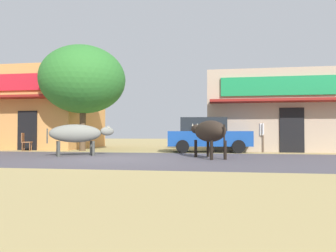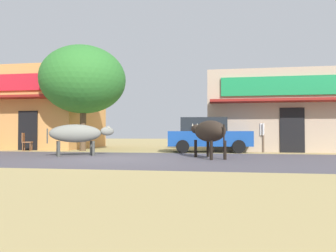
# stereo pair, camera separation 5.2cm
# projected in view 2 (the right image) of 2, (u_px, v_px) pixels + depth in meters

# --- Properties ---
(ground) EXTENTS (80.00, 80.00, 0.00)m
(ground) POSITION_uv_depth(u_px,v_px,m) (117.00, 159.00, 10.86)
(ground) COLOR tan
(asphalt_road) EXTENTS (72.00, 6.53, 0.00)m
(asphalt_road) POSITION_uv_depth(u_px,v_px,m) (117.00, 158.00, 10.86)
(asphalt_road) COLOR #524C55
(asphalt_road) RESTS_ON ground
(storefront_left_cafe) EXTENTS (7.32, 6.37, 4.68)m
(storefront_left_cafe) POSITION_uv_depth(u_px,v_px,m) (35.00, 110.00, 19.22)
(storefront_left_cafe) COLOR #D6904D
(storefront_left_cafe) RESTS_ON ground
(storefront_right_club) EXTENTS (6.58, 6.37, 4.02)m
(storefront_right_club) POSITION_uv_depth(u_px,v_px,m) (268.00, 113.00, 17.05)
(storefront_right_club) COLOR tan
(storefront_right_club) RESTS_ON ground
(roadside_tree) EXTENTS (4.36, 4.36, 5.42)m
(roadside_tree) POSITION_uv_depth(u_px,v_px,m) (83.00, 80.00, 15.79)
(roadside_tree) COLOR brown
(roadside_tree) RESTS_ON ground
(parked_hatchback_car) EXTENTS (4.05, 2.32, 1.64)m
(parked_hatchback_car) POSITION_uv_depth(u_px,v_px,m) (207.00, 135.00, 14.67)
(parked_hatchback_car) COLOR #194799
(parked_hatchback_car) RESTS_ON ground
(cow_near_brown) EXTENTS (2.37, 1.76, 1.25)m
(cow_near_brown) POSITION_uv_depth(u_px,v_px,m) (78.00, 134.00, 12.08)
(cow_near_brown) COLOR slate
(cow_near_brown) RESTS_ON ground
(cow_far_dark) EXTENTS (1.62, 2.51, 1.37)m
(cow_far_dark) POSITION_uv_depth(u_px,v_px,m) (209.00, 131.00, 11.04)
(cow_far_dark) COLOR #2F241C
(cow_far_dark) RESTS_ON ground
(pedestrian_by_shop) EXTENTS (0.47, 0.61, 1.59)m
(pedestrian_by_shop) POSITION_uv_depth(u_px,v_px,m) (263.00, 133.00, 14.59)
(pedestrian_by_shop) COLOR brown
(pedestrian_by_shop) RESTS_ON ground
(cafe_chair_by_doorway) EXTENTS (0.56, 0.56, 0.92)m
(cafe_chair_by_doorway) POSITION_uv_depth(u_px,v_px,m) (26.00, 141.00, 15.55)
(cafe_chair_by_doorway) COLOR brown
(cafe_chair_by_doorway) RESTS_ON ground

